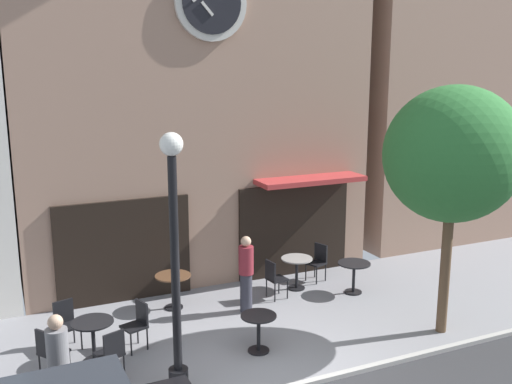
# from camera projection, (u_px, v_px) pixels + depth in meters

# --- Properties ---
(clock_building) EXTENTS (8.46, 3.70, 12.33)m
(clock_building) POSITION_uv_depth(u_px,v_px,m) (193.00, 12.00, 13.67)
(clock_building) COLOR #9E7A66
(clock_building) RESTS_ON ground_plane
(street_lamp) EXTENTS (0.36, 0.36, 4.19)m
(street_lamp) POSITION_uv_depth(u_px,v_px,m) (175.00, 265.00, 9.03)
(street_lamp) COLOR black
(street_lamp) RESTS_ON ground_plane
(street_tree) EXTENTS (2.69, 2.43, 4.82)m
(street_tree) POSITION_uv_depth(u_px,v_px,m) (453.00, 155.00, 10.80)
(street_tree) COLOR brown
(street_tree) RESTS_ON ground_plane
(cafe_table_near_door) EXTENTS (0.74, 0.74, 0.77)m
(cafe_table_near_door) POSITION_uv_depth(u_px,v_px,m) (93.00, 333.00, 10.25)
(cafe_table_near_door) COLOR black
(cafe_table_near_door) RESTS_ON ground_plane
(cafe_table_rightmost) EXTENTS (0.77, 0.77, 0.75)m
(cafe_table_rightmost) POSITION_uv_depth(u_px,v_px,m) (173.00, 284.00, 12.53)
(cafe_table_rightmost) COLOR black
(cafe_table_rightmost) RESTS_ON ground_plane
(cafe_table_near_curb) EXTENTS (0.66, 0.66, 0.72)m
(cafe_table_near_curb) POSITION_uv_depth(u_px,v_px,m) (259.00, 327.00, 10.63)
(cafe_table_near_curb) COLOR black
(cafe_table_near_curb) RESTS_ON ground_plane
(cafe_table_center_right) EXTENTS (0.73, 0.73, 0.76)m
(cafe_table_center_right) POSITION_uv_depth(u_px,v_px,m) (297.00, 267.00, 13.63)
(cafe_table_center_right) COLOR black
(cafe_table_center_right) RESTS_ON ground_plane
(cafe_table_center) EXTENTS (0.75, 0.75, 0.73)m
(cafe_table_center) POSITION_uv_depth(u_px,v_px,m) (354.00, 271.00, 13.39)
(cafe_table_center) COLOR black
(cafe_table_center) RESTS_ON ground_plane
(cafe_chair_facing_street) EXTENTS (0.50, 0.50, 0.90)m
(cafe_chair_facing_street) POSITION_uv_depth(u_px,v_px,m) (138.00, 321.00, 10.75)
(cafe_chair_facing_street) COLOR black
(cafe_chair_facing_street) RESTS_ON ground_plane
(cafe_chair_under_awning) EXTENTS (0.56, 0.56, 0.90)m
(cafe_chair_under_awning) POSITION_uv_depth(u_px,v_px,m) (50.00, 350.00, 9.69)
(cafe_chair_under_awning) COLOR black
(cafe_chair_under_awning) RESTS_ON ground_plane
(cafe_chair_mid_row) EXTENTS (0.45, 0.45, 0.90)m
(cafe_chair_mid_row) POSITION_uv_depth(u_px,v_px,m) (274.00, 276.00, 13.05)
(cafe_chair_mid_row) COLOR black
(cafe_chair_mid_row) RESTS_ON ground_plane
(cafe_chair_facing_wall) EXTENTS (0.49, 0.49, 0.90)m
(cafe_chair_facing_wall) POSITION_uv_depth(u_px,v_px,m) (66.00, 321.00, 10.78)
(cafe_chair_facing_wall) COLOR black
(cafe_chair_facing_wall) RESTS_ON ground_plane
(cafe_chair_right_end) EXTENTS (0.51, 0.51, 0.90)m
(cafe_chair_right_end) POSITION_uv_depth(u_px,v_px,m) (111.00, 351.00, 9.63)
(cafe_chair_right_end) COLOR black
(cafe_chair_right_end) RESTS_ON ground_plane
(cafe_chair_corner) EXTENTS (0.51, 0.51, 0.90)m
(cafe_chair_corner) POSITION_uv_depth(u_px,v_px,m) (318.00, 259.00, 14.19)
(cafe_chair_corner) COLOR black
(cafe_chair_corner) RESTS_ON ground_plane
(pedestrian_maroon) EXTENTS (0.43, 0.43, 1.67)m
(pedestrian_maroon) POSITION_uv_depth(u_px,v_px,m) (246.00, 273.00, 12.30)
(pedestrian_maroon) COLOR #2D2D38
(pedestrian_maroon) RESTS_ON ground_plane
(pedestrian_grey) EXTENTS (0.44, 0.44, 1.67)m
(pedestrian_grey) POSITION_uv_depth(u_px,v_px,m) (59.00, 367.00, 8.49)
(pedestrian_grey) COLOR #2D2D38
(pedestrian_grey) RESTS_ON ground_plane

